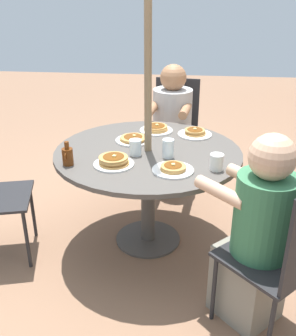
# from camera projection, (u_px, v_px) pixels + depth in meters

# --- Properties ---
(ground_plane) EXTENTS (12.00, 12.00, 0.00)m
(ground_plane) POSITION_uv_depth(u_px,v_px,m) (148.00, 239.00, 2.90)
(ground_plane) COLOR #8C664C
(patio_table) EXTENTS (1.24, 1.24, 0.71)m
(patio_table) POSITION_uv_depth(u_px,v_px,m) (148.00, 164.00, 2.65)
(patio_table) COLOR #4C4742
(patio_table) RESTS_ON ground
(umbrella_pole) EXTENTS (0.05, 0.05, 2.09)m
(umbrella_pole) POSITION_uv_depth(u_px,v_px,m) (148.00, 101.00, 2.47)
(umbrella_pole) COLOR #846B4C
(umbrella_pole) RESTS_ON ground
(patio_chair_north) EXTENTS (0.61, 0.61, 0.94)m
(patio_chair_north) POSITION_uv_depth(u_px,v_px,m) (287.00, 253.00, 1.89)
(patio_chair_north) COLOR #232326
(patio_chair_north) RESTS_ON ground
(diner_north) EXTENTS (0.54, 0.53, 1.09)m
(diner_north) POSITION_uv_depth(u_px,v_px,m) (256.00, 238.00, 2.03)
(diner_north) COLOR gray
(diner_north) RESTS_ON ground
(patio_chair_east) EXTENTS (0.48, 0.48, 0.94)m
(patio_chair_east) POSITION_uv_depth(u_px,v_px,m) (175.00, 125.00, 3.65)
(patio_chair_east) COLOR #232326
(patio_chair_east) RESTS_ON ground
(diner_east) EXTENTS (0.52, 0.39, 1.11)m
(diner_east) POSITION_uv_depth(u_px,v_px,m) (171.00, 133.00, 3.50)
(diner_east) COLOR slate
(diner_east) RESTS_ON ground
(pancake_plate_a) EXTENTS (0.25, 0.25, 0.05)m
(pancake_plate_a) POSITION_uv_depth(u_px,v_px,m) (195.00, 133.00, 2.86)
(pancake_plate_a) COLOR white
(pancake_plate_a) RESTS_ON patio_table
(pancake_plate_b) EXTENTS (0.25, 0.25, 0.07)m
(pancake_plate_b) POSITION_uv_depth(u_px,v_px,m) (114.00, 161.00, 2.38)
(pancake_plate_b) COLOR white
(pancake_plate_b) RESTS_ON patio_table
(pancake_plate_c) EXTENTS (0.25, 0.25, 0.04)m
(pancake_plate_c) POSITION_uv_depth(u_px,v_px,m) (133.00, 139.00, 2.75)
(pancake_plate_c) COLOR white
(pancake_plate_c) RESTS_ON patio_table
(pancake_plate_d) EXTENTS (0.25, 0.25, 0.05)m
(pancake_plate_d) POSITION_uv_depth(u_px,v_px,m) (156.00, 129.00, 2.94)
(pancake_plate_d) COLOR white
(pancake_plate_d) RESTS_ON patio_table
(pancake_plate_e) EXTENTS (0.25, 0.25, 0.05)m
(pancake_plate_e) POSITION_uv_depth(u_px,v_px,m) (173.00, 169.00, 2.30)
(pancake_plate_e) COLOR white
(pancake_plate_e) RESTS_ON patio_table
(syrup_bottle) EXTENTS (0.09, 0.07, 0.15)m
(syrup_bottle) POSITION_uv_depth(u_px,v_px,m) (68.00, 156.00, 2.37)
(syrup_bottle) COLOR #602D0F
(syrup_bottle) RESTS_ON patio_table
(coffee_cup) EXTENTS (0.08, 0.08, 0.10)m
(coffee_cup) POSITION_uv_depth(u_px,v_px,m) (217.00, 162.00, 2.30)
(coffee_cup) COLOR white
(coffee_cup) RESTS_ON patio_table
(drinking_glass_a) EXTENTS (0.07, 0.07, 0.12)m
(drinking_glass_a) POSITION_uv_depth(u_px,v_px,m) (168.00, 148.00, 2.47)
(drinking_glass_a) COLOR silver
(drinking_glass_a) RESTS_ON patio_table
(drinking_glass_b) EXTENTS (0.08, 0.08, 0.10)m
(drinking_glass_b) POSITION_uv_depth(u_px,v_px,m) (135.00, 147.00, 2.51)
(drinking_glass_b) COLOR silver
(drinking_glass_b) RESTS_ON patio_table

